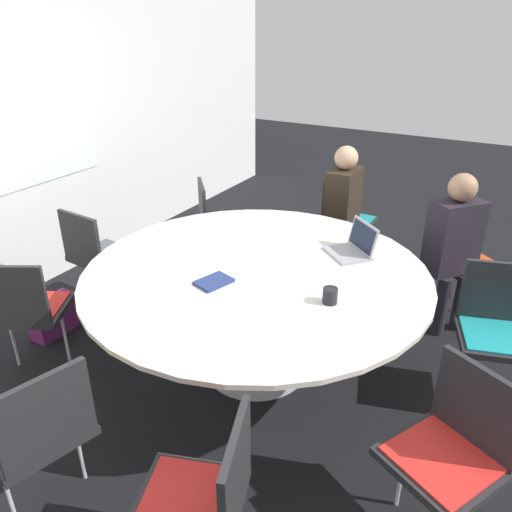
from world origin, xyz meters
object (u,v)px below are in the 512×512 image
at_px(chair_5, 39,427).
at_px(chair_8, 496,323).
at_px(chair_3, 96,251).
at_px(chair_7, 453,444).
at_px(chair_1, 344,214).
at_px(person_0, 454,241).
at_px(laptop, 354,247).
at_px(chair_4, 26,305).
at_px(chair_2, 217,219).
at_px(handbag, 54,316).
at_px(person_1, 345,204).
at_px(chair_6, 204,497).
at_px(coffee_cup, 330,296).
at_px(spiral_notebook, 214,282).
at_px(chair_0, 468,255).

height_order(chair_5, chair_8, same).
height_order(chair_3, chair_7, same).
relative_size(chair_1, person_0, 0.71).
relative_size(chair_1, laptop, 2.27).
xyz_separation_m(chair_1, person_0, (-0.61, -1.06, 0.19)).
height_order(chair_4, person_0, person_0).
xyz_separation_m(chair_2, person_0, (0.10, -2.02, 0.19)).
bearing_deg(chair_8, chair_1, -58.28).
bearing_deg(handbag, person_1, -39.04).
bearing_deg(chair_4, chair_6, -47.32).
relative_size(chair_5, coffee_cup, 9.73).
relative_size(chair_4, person_1, 0.71).
xyz_separation_m(laptop, spiral_notebook, (-0.81, 0.59, -0.04)).
xyz_separation_m(chair_5, chair_6, (0.07, -0.86, 0.00)).
relative_size(chair_4, laptop, 2.27).
xyz_separation_m(chair_0, chair_2, (-0.33, 2.11, 0.00)).
bearing_deg(chair_4, chair_7, -25.71).
relative_size(chair_5, person_0, 0.71).
bearing_deg(chair_1, laptop, 22.61).
relative_size(laptop, coffee_cup, 4.29).
bearing_deg(person_0, chair_0, -160.88).
height_order(chair_1, chair_2, same).
xyz_separation_m(chair_0, chair_7, (-2.03, -0.25, 0.00)).
bearing_deg(chair_5, person_1, 8.40).
distance_m(person_0, spiral_notebook, 1.84).
bearing_deg(chair_0, chair_5, 13.87).
xyz_separation_m(chair_0, person_1, (0.13, 1.07, 0.19)).
relative_size(chair_3, handbag, 2.44).
bearing_deg(chair_3, chair_2, 70.24).
distance_m(chair_7, laptop, 1.49).
bearing_deg(chair_1, chair_2, -53.43).
bearing_deg(chair_7, spiral_notebook, 14.16).
relative_size(chair_6, laptop, 2.27).
bearing_deg(chair_3, spiral_notebook, -8.92).
bearing_deg(laptop, chair_5, -70.93).
height_order(chair_4, handbag, chair_4).
bearing_deg(chair_7, chair_4, 30.95).
xyz_separation_m(chair_4, coffee_cup, (0.64, -1.81, 0.27)).
bearing_deg(chair_8, chair_7, 70.37).
relative_size(chair_1, spiral_notebook, 3.58).
relative_size(chair_1, chair_7, 1.00).
bearing_deg(spiral_notebook, chair_7, -103.37).
distance_m(chair_3, chair_5, 1.90).
bearing_deg(chair_6, handbag, 45.78).
relative_size(chair_2, person_1, 0.71).
relative_size(chair_7, laptop, 2.27).
bearing_deg(chair_4, spiral_notebook, -4.79).
height_order(chair_0, spiral_notebook, chair_0).
height_order(chair_1, person_1, person_1).
distance_m(chair_2, person_1, 1.15).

